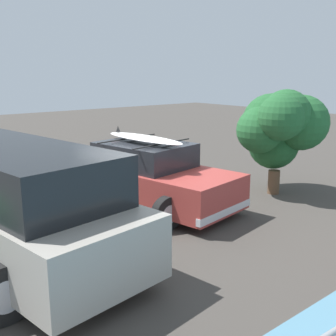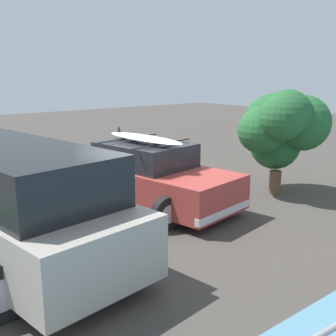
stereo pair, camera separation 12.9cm
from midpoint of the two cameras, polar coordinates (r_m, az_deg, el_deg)
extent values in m
cube|color=#423D38|center=(9.26, -1.73, -5.14)|extent=(44.00, 44.00, 0.02)
cube|color=silver|center=(8.44, -10.86, -7.12)|extent=(0.12, 4.73, 0.00)
cube|color=#9E3833|center=(9.11, -1.95, -1.95)|extent=(2.27, 4.15, 0.69)
cube|color=#23262B|center=(9.08, -2.70, 1.87)|extent=(1.74, 2.10, 0.50)
cube|color=silver|center=(8.01, 8.11, -5.89)|extent=(1.67, 0.37, 0.14)
cube|color=silver|center=(10.55, -9.52, -1.31)|extent=(1.67, 0.37, 0.14)
cylinder|color=black|center=(9.05, 7.38, -3.49)|extent=(0.64, 0.18, 0.64)
cylinder|color=#B7B7BC|center=(9.05, 7.38, -3.49)|extent=(0.35, 0.19, 0.35)
cylinder|color=black|center=(7.78, 0.26, -6.14)|extent=(0.64, 0.18, 0.64)
cylinder|color=#B7B7BC|center=(7.78, 0.26, -6.14)|extent=(0.35, 0.19, 0.35)
cylinder|color=black|center=(10.57, -3.55, -0.99)|extent=(0.64, 0.18, 0.64)
cylinder|color=#B7B7BC|center=(10.57, -3.55, -0.99)|extent=(0.35, 0.19, 0.35)
cylinder|color=black|center=(9.51, -10.80, -2.80)|extent=(0.64, 0.18, 0.64)
cylinder|color=#B7B7BC|center=(9.51, -10.80, -2.80)|extent=(0.35, 0.19, 0.35)
cylinder|color=black|center=(8.68, -0.27, 3.32)|extent=(1.71, 0.31, 0.03)
cylinder|color=black|center=(9.40, -4.98, 4.02)|extent=(1.71, 0.31, 0.03)
ellipsoid|color=white|center=(9.02, -2.82, 4.06)|extent=(0.75, 2.31, 0.09)
cone|color=black|center=(9.71, -6.29, 5.32)|extent=(0.10, 0.10, 0.14)
cube|color=#9E998E|center=(6.90, -19.79, -6.45)|extent=(2.44, 5.07, 0.86)
cube|color=black|center=(6.69, -20.30, -0.10)|extent=(2.15, 3.99, 0.71)
cylinder|color=black|center=(6.32, -5.79, -10.44)|extent=(0.73, 0.22, 0.73)
cylinder|color=#B7B7BC|center=(6.32, -5.79, -10.44)|extent=(0.40, 0.23, 0.40)
cylinder|color=black|center=(8.63, -18.60, -4.59)|extent=(0.73, 0.22, 0.73)
cylinder|color=#B7B7BC|center=(8.63, -18.60, -4.59)|extent=(0.40, 0.23, 0.40)
cylinder|color=brown|center=(10.37, 14.64, -1.89)|extent=(0.28, 0.28, 0.57)
sphere|color=#235B2D|center=(10.56, 14.97, 4.56)|extent=(1.08, 1.08, 1.08)
sphere|color=#235B2D|center=(10.62, 14.63, 3.17)|extent=(1.23, 1.23, 1.23)
sphere|color=#235B2D|center=(9.93, 12.84, 5.02)|extent=(1.08, 1.08, 1.08)
sphere|color=#235B2D|center=(10.36, 18.11, 5.83)|extent=(1.30, 1.30, 1.30)
sphere|color=#235B2D|center=(10.52, 14.37, 5.88)|extent=(1.44, 1.44, 1.44)
sphere|color=#235B2D|center=(9.60, 15.52, 6.58)|extent=(1.03, 1.03, 1.03)
sphere|color=#235B2D|center=(9.94, 16.24, 7.00)|extent=(1.12, 1.12, 1.12)
camera|label=1|loc=(0.06, -89.57, 0.10)|focal=45.00mm
camera|label=2|loc=(0.06, 90.43, -0.10)|focal=45.00mm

